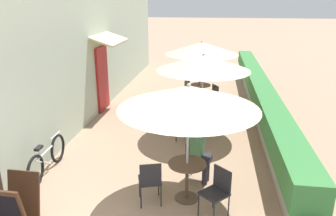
{
  "coord_description": "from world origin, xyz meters",
  "views": [
    {
      "loc": [
        1.22,
        -3.61,
        3.58
      ],
      "look_at": [
        0.15,
        3.96,
        1.0
      ],
      "focal_mm": 35.0,
      "sensor_mm": 36.0,
      "label": 1
    }
  ],
  "objects_px": {
    "patio_table_mid": "(202,116)",
    "patio_umbrella_mid": "(203,63)",
    "coffee_cup_far": "(200,83)",
    "menu_board": "(17,206)",
    "cafe_chair_near_left": "(194,157)",
    "coffee_cup_mid": "(199,107)",
    "patio_table_near": "(187,174)",
    "bicycle_leaning": "(47,158)",
    "cafe_chair_near_right": "(150,179)",
    "patio_umbrella_near": "(189,97)",
    "patio_table_far": "(200,91)",
    "cafe_chair_mid_left": "(188,124)",
    "cafe_chair_far_right": "(212,96)",
    "cafe_chair_far_left": "(190,86)",
    "patio_umbrella_far": "(202,48)",
    "cafe_chair_mid_right": "(213,109)",
    "cafe_chair_near_back": "(217,189)",
    "seated_patron_near_left": "(200,150)"
  },
  "relations": [
    {
      "from": "cafe_chair_near_left",
      "to": "menu_board",
      "type": "height_order",
      "value": "menu_board"
    },
    {
      "from": "cafe_chair_near_left",
      "to": "coffee_cup_mid",
      "type": "distance_m",
      "value": 2.4
    },
    {
      "from": "coffee_cup_far",
      "to": "menu_board",
      "type": "xyz_separation_m",
      "value": [
        -2.55,
        -6.98,
        -0.34
      ]
    },
    {
      "from": "patio_table_near",
      "to": "cafe_chair_mid_left",
      "type": "distance_m",
      "value": 2.52
    },
    {
      "from": "patio_table_near",
      "to": "cafe_chair_mid_left",
      "type": "bearing_deg",
      "value": 94.12
    },
    {
      "from": "patio_table_near",
      "to": "bicycle_leaning",
      "type": "distance_m",
      "value": 3.08
    },
    {
      "from": "seated_patron_near_left",
      "to": "coffee_cup_mid",
      "type": "xyz_separation_m",
      "value": [
        -0.14,
        2.41,
        0.1
      ]
    },
    {
      "from": "patio_table_near",
      "to": "patio_umbrella_far",
      "type": "distance_m",
      "value": 5.87
    },
    {
      "from": "cafe_chair_near_left",
      "to": "cafe_chair_far_left",
      "type": "distance_m",
      "value": 5.57
    },
    {
      "from": "patio_table_far",
      "to": "coffee_cup_far",
      "type": "bearing_deg",
      "value": 120.31
    },
    {
      "from": "cafe_chair_near_right",
      "to": "cafe_chair_mid_right",
      "type": "height_order",
      "value": "same"
    },
    {
      "from": "cafe_chair_near_left",
      "to": "patio_table_far",
      "type": "xyz_separation_m",
      "value": [
        -0.11,
        4.99,
        -0.01
      ]
    },
    {
      "from": "patio_umbrella_mid",
      "to": "coffee_cup_far",
      "type": "bearing_deg",
      "value": 94.13
    },
    {
      "from": "patio_umbrella_far",
      "to": "menu_board",
      "type": "bearing_deg",
      "value": -110.44
    },
    {
      "from": "coffee_cup_mid",
      "to": "menu_board",
      "type": "bearing_deg",
      "value": -121.63
    },
    {
      "from": "patio_table_mid",
      "to": "menu_board",
      "type": "xyz_separation_m",
      "value": [
        -2.73,
        -4.38,
        -0.06
      ]
    },
    {
      "from": "patio_table_mid",
      "to": "cafe_chair_mid_right",
      "type": "bearing_deg",
      "value": 63.45
    },
    {
      "from": "patio_umbrella_far",
      "to": "coffee_cup_far",
      "type": "height_order",
      "value": "patio_umbrella_far"
    },
    {
      "from": "seated_patron_near_left",
      "to": "cafe_chair_mid_left",
      "type": "distance_m",
      "value": 1.9
    },
    {
      "from": "patio_table_mid",
      "to": "patio_umbrella_mid",
      "type": "bearing_deg",
      "value": 0.0
    },
    {
      "from": "cafe_chair_mid_right",
      "to": "cafe_chair_near_back",
      "type": "bearing_deg",
      "value": 34.49
    },
    {
      "from": "cafe_chair_far_right",
      "to": "patio_umbrella_mid",
      "type": "bearing_deg",
      "value": 142.18
    },
    {
      "from": "patio_umbrella_near",
      "to": "bicycle_leaning",
      "type": "relative_size",
      "value": 1.44
    },
    {
      "from": "cafe_chair_mid_right",
      "to": "patio_table_near",
      "type": "bearing_deg",
      "value": 26.28
    },
    {
      "from": "patio_umbrella_near",
      "to": "cafe_chair_far_right",
      "type": "bearing_deg",
      "value": 85.68
    },
    {
      "from": "patio_umbrella_near",
      "to": "seated_patron_near_left",
      "type": "relative_size",
      "value": 1.95
    },
    {
      "from": "patio_table_near",
      "to": "cafe_chair_near_left",
      "type": "bearing_deg",
      "value": 83.02
    },
    {
      "from": "patio_table_near",
      "to": "patio_umbrella_near",
      "type": "distance_m",
      "value": 1.48
    },
    {
      "from": "cafe_chair_far_left",
      "to": "coffee_cup_far",
      "type": "distance_m",
      "value": 0.68
    },
    {
      "from": "patio_umbrella_near",
      "to": "patio_table_far",
      "type": "distance_m",
      "value": 5.87
    },
    {
      "from": "patio_table_far",
      "to": "coffee_cup_far",
      "type": "relative_size",
      "value": 8.24
    },
    {
      "from": "patio_umbrella_near",
      "to": "patio_umbrella_mid",
      "type": "relative_size",
      "value": 1.0
    },
    {
      "from": "cafe_chair_mid_left",
      "to": "cafe_chair_far_left",
      "type": "relative_size",
      "value": 1.0
    },
    {
      "from": "patio_umbrella_far",
      "to": "patio_table_far",
      "type": "bearing_deg",
      "value": 0.0
    },
    {
      "from": "patio_table_mid",
      "to": "patio_table_far",
      "type": "relative_size",
      "value": 1.0
    },
    {
      "from": "patio_umbrella_mid",
      "to": "coffee_cup_mid",
      "type": "bearing_deg",
      "value": -138.2
    },
    {
      "from": "cafe_chair_far_right",
      "to": "cafe_chair_far_left",
      "type": "bearing_deg",
      "value": 6.36
    },
    {
      "from": "seated_patron_near_left",
      "to": "patio_table_mid",
      "type": "distance_m",
      "value": 2.48
    },
    {
      "from": "cafe_chair_near_right",
      "to": "patio_table_near",
      "type": "bearing_deg",
      "value": 6.36
    },
    {
      "from": "cafe_chair_mid_right",
      "to": "coffee_cup_mid",
      "type": "distance_m",
      "value": 0.83
    },
    {
      "from": "patio_umbrella_near",
      "to": "cafe_chair_near_left",
      "type": "height_order",
      "value": "patio_umbrella_near"
    },
    {
      "from": "cafe_chair_near_right",
      "to": "patio_table_mid",
      "type": "xyz_separation_m",
      "value": [
        0.76,
        3.41,
        -0.01
      ]
    },
    {
      "from": "cafe_chair_mid_right",
      "to": "coffee_cup_far",
      "type": "relative_size",
      "value": 9.67
    },
    {
      "from": "cafe_chair_near_left",
      "to": "bicycle_leaning",
      "type": "xyz_separation_m",
      "value": [
        -3.11,
        -0.15,
        -0.17
      ]
    },
    {
      "from": "patio_umbrella_near",
      "to": "coffee_cup_mid",
      "type": "distance_m",
      "value": 3.29
    },
    {
      "from": "cafe_chair_near_back",
      "to": "cafe_chair_far_right",
      "type": "height_order",
      "value": "same"
    },
    {
      "from": "seated_patron_near_left",
      "to": "bicycle_leaning",
      "type": "height_order",
      "value": "seated_patron_near_left"
    },
    {
      "from": "patio_table_far",
      "to": "menu_board",
      "type": "bearing_deg",
      "value": -110.44
    },
    {
      "from": "cafe_chair_near_back",
      "to": "patio_table_mid",
      "type": "height_order",
      "value": "cafe_chair_near_back"
    },
    {
      "from": "patio_table_near",
      "to": "menu_board",
      "type": "height_order",
      "value": "menu_board"
    }
  ]
}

